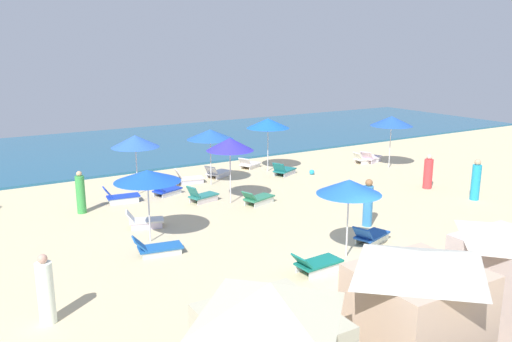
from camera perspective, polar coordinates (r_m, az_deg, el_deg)
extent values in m
plane|color=beige|center=(14.73, 15.13, -11.92)|extent=(60.00, 60.00, 0.00)
cube|color=#215A7E|center=(33.96, -13.93, 2.66)|extent=(60.00, 14.16, 0.12)
pyramid|color=beige|center=(7.96, 1.57, -13.90)|extent=(2.08, 2.12, 0.53)
cube|color=#CFAD91|center=(10.30, 17.11, -16.37)|extent=(2.16, 1.91, 2.36)
pyramid|color=beige|center=(9.71, 17.67, -9.37)|extent=(2.37, 2.10, 0.36)
cube|color=beige|center=(12.78, 26.18, -11.53)|extent=(1.95, 2.07, 2.20)
cylinder|color=silver|center=(28.05, 14.53, 2.59)|extent=(0.05, 0.05, 2.22)
cone|color=blue|center=(27.84, 14.70, 5.35)|extent=(2.18, 2.18, 0.51)
cube|color=silver|center=(29.25, 13.08, 1.12)|extent=(1.18, 0.50, 0.24)
cube|color=silver|center=(29.46, 12.11, 1.26)|extent=(1.18, 0.50, 0.24)
cube|color=silver|center=(29.32, 12.61, 1.47)|extent=(1.53, 1.11, 0.06)
cube|color=silver|center=(28.70, 12.09, 1.68)|extent=(0.61, 0.72, 0.46)
cube|color=silver|center=(28.92, 12.42, 0.99)|extent=(1.25, 0.07, 0.21)
cube|color=silver|center=(29.28, 11.77, 1.17)|extent=(1.25, 0.07, 0.21)
cube|color=white|center=(29.07, 12.10, 1.34)|extent=(1.40, 0.62, 0.06)
cube|color=white|center=(28.61, 11.16, 1.60)|extent=(0.36, 0.56, 0.43)
cylinder|color=silver|center=(26.36, 1.31, 2.35)|extent=(0.05, 0.05, 2.23)
cone|color=blue|center=(26.13, 1.33, 5.28)|extent=(2.17, 2.17, 0.49)
cube|color=silver|center=(27.10, -0.14, 0.45)|extent=(0.91, 0.47, 0.18)
cube|color=silver|center=(27.41, -1.14, 0.60)|extent=(0.91, 0.47, 0.18)
cube|color=white|center=(27.23, -0.64, 0.78)|extent=(1.29, 1.08, 0.06)
cube|color=white|center=(26.78, -1.24, 1.00)|extent=(0.56, 0.71, 0.43)
cube|color=silver|center=(25.67, 3.72, -0.27)|extent=(1.04, 0.53, 0.22)
cube|color=silver|center=(25.94, 2.65, -0.11)|extent=(1.04, 0.53, 0.22)
cube|color=#1A6F6D|center=(25.77, 3.19, 0.12)|extent=(1.42, 1.14, 0.06)
cube|color=#1A6F6D|center=(25.23, 2.54, 0.36)|extent=(0.51, 0.67, 0.48)
cylinder|color=silver|center=(23.81, -5.00, 0.97)|extent=(0.05, 0.05, 2.13)
cone|color=blue|center=(23.57, -5.07, 4.04)|extent=(2.13, 2.13, 0.45)
cube|color=silver|center=(24.21, -7.03, -1.23)|extent=(1.08, 0.23, 0.19)
cube|color=silver|center=(24.72, -7.35, -0.94)|extent=(1.08, 0.23, 0.19)
cube|color=silver|center=(24.43, -7.20, -0.80)|extent=(1.30, 0.83, 0.06)
cube|color=silver|center=(24.25, -8.48, -0.37)|extent=(0.42, 0.64, 0.51)
cube|color=silver|center=(25.31, -3.63, -0.51)|extent=(1.06, 0.56, 0.19)
cube|color=silver|center=(25.63, -4.62, -0.35)|extent=(1.06, 0.56, 0.19)
cube|color=silver|center=(25.44, -4.13, -0.15)|extent=(1.45, 1.16, 0.06)
cube|color=silver|center=(24.92, -4.95, 0.04)|extent=(0.54, 0.68, 0.45)
cylinder|color=silver|center=(15.84, 10.03, -5.94)|extent=(0.05, 0.05, 1.98)
cone|color=blue|center=(15.49, 10.21, -1.72)|extent=(1.93, 1.93, 0.44)
cube|color=silver|center=(17.31, 13.41, -7.51)|extent=(1.13, 0.37, 0.22)
cube|color=silver|center=(17.55, 11.88, -7.13)|extent=(1.13, 0.37, 0.22)
cube|color=#1D4DA2|center=(17.38, 12.66, -6.89)|extent=(1.42, 0.97, 0.06)
cube|color=#1D4DA2|center=(16.82, 11.68, -6.77)|extent=(0.52, 0.68, 0.45)
cube|color=silver|center=(14.83, 7.66, -10.84)|extent=(1.20, 0.11, 0.25)
cube|color=silver|center=(15.22, 6.21, -10.15)|extent=(1.20, 0.11, 0.25)
cube|color=#126D60|center=(14.96, 6.94, -9.95)|extent=(1.37, 0.74, 0.06)
cube|color=#126D60|center=(14.52, 5.12, -9.92)|extent=(0.38, 0.65, 0.38)
cylinder|color=silver|center=(20.90, -2.84, -0.68)|extent=(0.05, 0.05, 2.19)
cone|color=#342EC6|center=(20.61, -2.89, 2.98)|extent=(1.90, 1.90, 0.52)
cube|color=silver|center=(20.86, 0.90, -3.47)|extent=(1.13, 0.39, 0.24)
cube|color=silver|center=(21.19, -0.19, -3.20)|extent=(1.13, 0.39, 0.24)
cube|color=#307F5D|center=(20.99, 0.35, -2.95)|extent=(1.43, 0.98, 0.06)
cube|color=#307F5D|center=(20.50, -0.75, -2.81)|extent=(0.49, 0.66, 0.40)
cube|color=silver|center=(21.25, -5.32, -3.22)|extent=(1.05, 0.31, 0.24)
cube|color=silver|center=(21.62, -6.20, -2.95)|extent=(1.05, 0.31, 0.24)
cube|color=#2A7B73|center=(21.39, -5.77, -2.70)|extent=(1.30, 0.88, 0.06)
cube|color=#2A7B73|center=(20.99, -6.92, -2.35)|extent=(0.44, 0.62, 0.52)
cylinder|color=silver|center=(22.79, -12.99, 0.02)|extent=(0.05, 0.05, 2.07)
cone|color=blue|center=(22.53, -13.16, 3.21)|extent=(2.04, 2.04, 0.51)
cube|color=silver|center=(21.68, -14.27, -3.24)|extent=(1.17, 0.18, 0.24)
cube|color=silver|center=(22.14, -14.50, -2.91)|extent=(1.17, 0.18, 0.24)
cube|color=#1B3BBE|center=(21.87, -14.41, -2.70)|extent=(1.36, 0.72, 0.06)
cube|color=#1B3BBE|center=(21.72, -15.99, -2.31)|extent=(0.41, 0.57, 0.47)
cube|color=silver|center=(22.43, -9.25, -2.48)|extent=(1.05, 0.43, 0.20)
cube|color=silver|center=(22.80, -10.16, -2.25)|extent=(1.05, 0.43, 0.20)
cube|color=#1B3AB9|center=(22.58, -9.72, -2.04)|extent=(1.37, 1.02, 0.06)
cube|color=#1B3AB9|center=(22.15, -10.81, -1.76)|extent=(0.47, 0.65, 0.49)
cylinder|color=silver|center=(17.15, -11.69, -4.42)|extent=(0.05, 0.05, 2.03)
cone|color=blue|center=(16.82, -11.88, -0.52)|extent=(2.14, 2.14, 0.38)
cube|color=silver|center=(18.53, -11.92, -6.00)|extent=(1.03, 0.36, 0.23)
cube|color=silver|center=(19.02, -11.98, -5.50)|extent=(1.03, 0.36, 0.23)
cube|color=silver|center=(18.73, -11.97, -5.33)|extent=(1.31, 0.94, 0.06)
cube|color=silver|center=(18.67, -13.67, -4.89)|extent=(0.47, 0.64, 0.40)
cube|color=silver|center=(16.14, -10.27, -9.00)|extent=(1.19, 0.24, 0.18)
cube|color=silver|center=(16.64, -10.66, -8.31)|extent=(1.19, 0.24, 0.18)
cube|color=#1D59A6|center=(16.35, -10.48, -8.25)|extent=(1.42, 0.86, 0.06)
cube|color=#1D59A6|center=(16.18, -12.67, -7.86)|extent=(0.50, 0.68, 0.42)
cylinder|color=#3688CB|center=(18.76, 12.21, -3.78)|extent=(0.39, 0.39, 1.47)
sphere|color=#926440|center=(18.53, 12.34, -1.27)|extent=(0.26, 0.26, 0.26)
cylinder|color=green|center=(20.83, -18.74, -2.48)|extent=(0.44, 0.44, 1.46)
sphere|color=tan|center=(20.63, -18.91, -0.28)|extent=(0.21, 0.21, 0.21)
cylinder|color=#F7393D|center=(24.46, 18.41, -0.30)|extent=(0.55, 0.55, 1.34)
sphere|color=beige|center=(24.29, 18.55, 1.48)|extent=(0.24, 0.24, 0.24)
cylinder|color=#219FCA|center=(23.31, 23.04, -1.16)|extent=(0.52, 0.52, 1.48)
sphere|color=tan|center=(23.12, 23.23, 0.90)|extent=(0.26, 0.26, 0.26)
cylinder|color=white|center=(13.03, -22.13, -12.35)|extent=(0.52, 0.52, 1.48)
sphere|color=tan|center=(12.71, -22.46, -8.93)|extent=(0.22, 0.22, 0.22)
sphere|color=#23A6DE|center=(25.98, 6.16, -0.12)|extent=(0.25, 0.25, 0.25)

